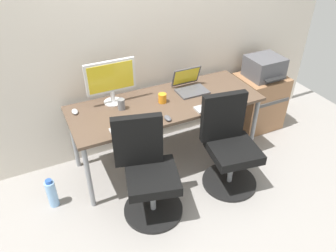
% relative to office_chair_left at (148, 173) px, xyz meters
% --- Properties ---
extents(ground_plane, '(5.28, 5.28, 0.00)m').
position_rel_office_chair_left_xyz_m(ground_plane, '(0.43, 0.55, -0.42)').
color(ground_plane, gray).
extents(back_wall, '(4.40, 0.04, 2.60)m').
position_rel_office_chair_left_xyz_m(back_wall, '(0.43, 0.99, 0.88)').
color(back_wall, silver).
rests_on(back_wall, ground).
extents(desk, '(1.89, 0.71, 0.73)m').
position_rel_office_chair_left_xyz_m(desk, '(0.43, 0.55, 0.25)').
color(desk, brown).
rests_on(desk, ground).
extents(office_chair_left, '(0.54, 0.54, 0.94)m').
position_rel_office_chair_left_xyz_m(office_chair_left, '(0.00, 0.00, 0.00)').
color(office_chair_left, black).
rests_on(office_chair_left, ground).
extents(office_chair_right, '(0.54, 0.54, 0.94)m').
position_rel_office_chair_left_xyz_m(office_chair_right, '(0.84, 0.00, 0.00)').
color(office_chair_right, black).
rests_on(office_chair_right, ground).
extents(side_cabinet, '(0.53, 0.46, 0.67)m').
position_rel_office_chair_left_xyz_m(side_cabinet, '(1.73, 0.68, -0.09)').
color(side_cabinet, '#996B47').
rests_on(side_cabinet, ground).
extents(printer, '(0.38, 0.40, 0.24)m').
position_rel_office_chair_left_xyz_m(printer, '(1.73, 0.68, 0.36)').
color(printer, '#515156').
rests_on(printer, side_cabinet).
extents(water_bottle_on_floor, '(0.09, 0.09, 0.31)m').
position_rel_office_chair_left_xyz_m(water_bottle_on_floor, '(-0.79, 0.40, -0.28)').
color(water_bottle_on_floor, '#8CBFF2').
rests_on(water_bottle_on_floor, ground).
extents(desktop_monitor, '(0.48, 0.18, 0.43)m').
position_rel_office_chair_left_xyz_m(desktop_monitor, '(-0.03, 0.76, 0.55)').
color(desktop_monitor, silver).
rests_on(desktop_monitor, desk).
extents(open_laptop, '(0.31, 0.29, 0.22)m').
position_rel_office_chair_left_xyz_m(open_laptop, '(0.76, 0.67, 0.36)').
color(open_laptop, '#4C4C51').
rests_on(open_laptop, desk).
extents(keyboard_by_monitor, '(0.34, 0.12, 0.02)m').
position_rel_office_chair_left_xyz_m(keyboard_by_monitor, '(-0.04, 0.27, 0.31)').
color(keyboard_by_monitor, '#B7B7B7').
rests_on(keyboard_by_monitor, desk).
extents(keyboard_by_laptop, '(0.34, 0.12, 0.02)m').
position_rel_office_chair_left_xyz_m(keyboard_by_laptop, '(0.79, 0.27, 0.31)').
color(keyboard_by_laptop, '#B7B7B7').
rests_on(keyboard_by_laptop, desk).
extents(mouse_by_monitor, '(0.06, 0.10, 0.03)m').
position_rel_office_chair_left_xyz_m(mouse_by_monitor, '(0.32, 0.26, 0.32)').
color(mouse_by_monitor, '#515156').
rests_on(mouse_by_monitor, desk).
extents(mouse_by_laptop, '(0.06, 0.10, 0.03)m').
position_rel_office_chair_left_xyz_m(mouse_by_laptop, '(-0.41, 0.73, 0.32)').
color(mouse_by_laptop, '#B7B7B7').
rests_on(mouse_by_laptop, desk).
extents(coffee_mug, '(0.08, 0.08, 0.09)m').
position_rel_office_chair_left_xyz_m(coffee_mug, '(0.40, 0.56, 0.35)').
color(coffee_mug, orange).
rests_on(coffee_mug, desk).
extents(pen_cup, '(0.07, 0.07, 0.10)m').
position_rel_office_chair_left_xyz_m(pen_cup, '(0.00, 0.61, 0.36)').
color(pen_cup, slate).
rests_on(pen_cup, desk).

